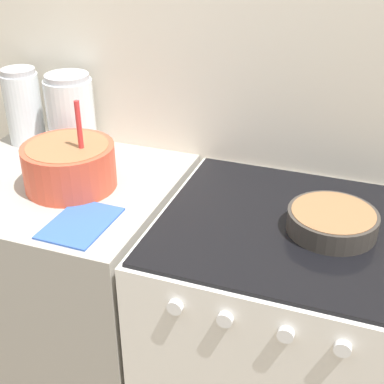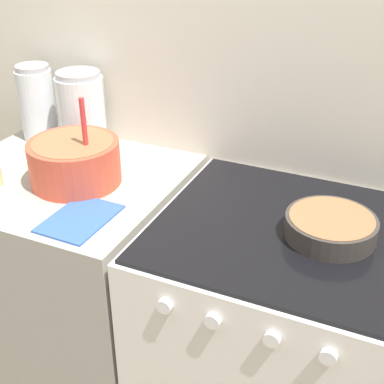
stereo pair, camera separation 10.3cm
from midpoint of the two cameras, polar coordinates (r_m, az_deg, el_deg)
wall_back at (r=1.83m, az=3.72°, el=13.02°), size 4.52×0.05×2.40m
countertop_cabinet at (r=2.05m, az=-10.93°, el=-9.41°), size 0.76×0.69×0.89m
stove at (r=1.81m, az=10.37°, el=-15.69°), size 0.74×0.71×0.89m
mixing_bowl at (r=1.73m, az=-10.76°, el=3.41°), size 0.29×0.29×0.29m
baking_pan at (r=1.50m, az=16.48°, el=-3.58°), size 0.25×0.25×0.06m
storage_jar_left at (r=2.09m, az=-14.78°, el=8.73°), size 0.13×0.13×0.28m
storage_jar_middle at (r=1.98m, az=-10.18°, el=8.06°), size 0.17×0.17×0.28m
recipe_page at (r=1.56m, az=-10.01°, el=-2.84°), size 0.17×0.23×0.01m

